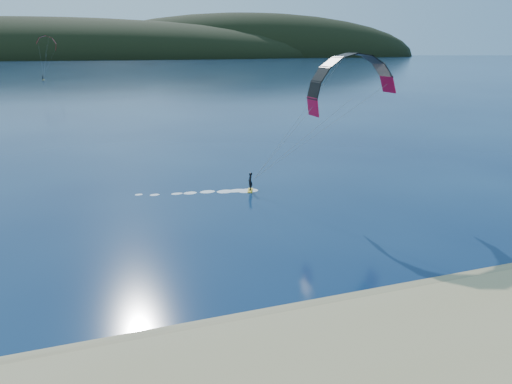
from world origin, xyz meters
TOP-DOWN VIEW (x-y plane):
  - wet_sand at (0.00, 4.50)m, footprint 220.00×2.50m
  - headland at (0.63, 745.28)m, footprint 1200.00×310.00m
  - kitesurfer_near at (16.56, 22.80)m, footprint 23.34×6.20m
  - kitesurfer_far at (-21.73, 205.92)m, footprint 8.46×7.74m

SIDE VIEW (x-z plane):
  - headland at x=0.63m, z-range -70.00..70.00m
  - wet_sand at x=0.00m, z-range 0.00..0.10m
  - kitesurfer_near at x=16.56m, z-range 2.19..14.48m
  - kitesurfer_far at x=-21.73m, z-range 5.32..22.59m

